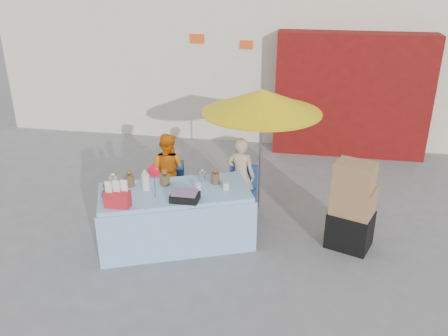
% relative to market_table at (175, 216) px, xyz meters
% --- Properties ---
extents(ground, '(80.00, 80.00, 0.00)m').
position_rel_market_table_xyz_m(ground, '(0.53, 0.01, -0.44)').
color(ground, slate).
rests_on(ground, ground).
extents(market_table, '(2.44, 1.79, 1.34)m').
position_rel_market_table_xyz_m(market_table, '(0.00, 0.00, 0.00)').
color(market_table, '#9AC9F7').
rests_on(market_table, ground).
extents(chair_left, '(0.56, 0.55, 0.85)m').
position_rel_market_table_xyz_m(chair_left, '(-0.43, 0.98, -0.18)').
color(chair_left, navy).
rests_on(chair_left, ground).
extents(chair_right, '(0.56, 0.55, 0.85)m').
position_rel_market_table_xyz_m(chair_right, '(0.82, 0.98, -0.18)').
color(chair_right, navy).
rests_on(chair_right, ground).
extents(vendor_orange, '(0.72, 0.61, 1.31)m').
position_rel_market_table_xyz_m(vendor_orange, '(-0.43, 1.11, 0.22)').
color(vendor_orange, orange).
rests_on(vendor_orange, ground).
extents(vendor_beige, '(0.53, 0.40, 1.32)m').
position_rel_market_table_xyz_m(vendor_beige, '(0.82, 1.11, 0.22)').
color(vendor_beige, tan).
rests_on(vendor_beige, ground).
extents(umbrella, '(1.90, 1.90, 2.09)m').
position_rel_market_table_xyz_m(umbrella, '(1.12, 1.26, 1.45)').
color(umbrella, gray).
rests_on(umbrella, ground).
extents(box_stack, '(0.74, 0.68, 1.34)m').
position_rel_market_table_xyz_m(box_stack, '(2.56, 0.33, 0.18)').
color(box_stack, black).
rests_on(box_stack, ground).
extents(tarp_bundle, '(0.85, 0.76, 0.32)m').
position_rel_market_table_xyz_m(tarp_bundle, '(-0.38, 0.06, -0.28)').
color(tarp_bundle, '#FFF31A').
rests_on(tarp_bundle, ground).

